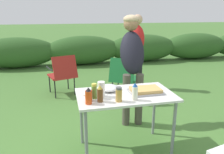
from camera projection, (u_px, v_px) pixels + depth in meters
ground_plane at (124, 150)px, 2.70m from camera, size 60.00×60.00×0.00m
shrub_hedge at (84, 50)px, 6.98m from camera, size 14.40×0.90×0.91m
folding_table at (125, 100)px, 2.51m from camera, size 1.10×0.64×0.74m
food_tray at (146, 91)px, 2.51m from camera, size 0.38×0.25×0.06m
plate_stack at (89, 92)px, 2.50m from camera, size 0.21×0.21×0.02m
mixing_bowl at (109, 88)px, 2.58m from camera, size 0.24×0.24×0.07m
paper_cup_stack at (101, 89)px, 2.38m from camera, size 0.08×0.08×0.17m
hot_sauce_bottle at (88, 96)px, 2.19m from camera, size 0.07×0.07×0.18m
mayo_bottle at (135, 92)px, 2.28m from camera, size 0.06×0.06×0.19m
ketchup_bottle at (89, 95)px, 2.27m from camera, size 0.07×0.07×0.15m
relish_jar at (94, 91)px, 2.33m from camera, size 0.06×0.06×0.17m
spice_jar at (119, 95)px, 2.26m from camera, size 0.07×0.07×0.15m
beer_bottle at (100, 94)px, 2.24m from camera, size 0.06×0.06×0.18m
standing_person_in_dark_puffer at (132, 57)px, 3.15m from camera, size 0.39×0.50×1.60m
standing_person_with_beanie at (137, 44)px, 4.65m from camera, size 0.40×0.36×1.59m
camp_chair_green_behind_table at (63, 73)px, 4.34m from camera, size 0.62×0.70×0.83m
camp_chair_near_hedge at (124, 76)px, 4.14m from camera, size 0.70×0.74×0.83m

